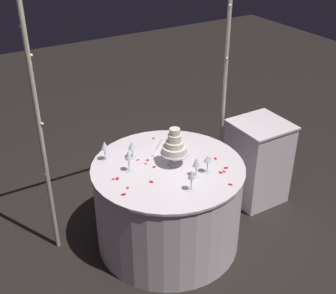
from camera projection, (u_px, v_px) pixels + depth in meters
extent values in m
plane|color=black|center=(168.00, 240.00, 3.93)|extent=(12.00, 12.00, 0.00)
cylinder|color=#B7B29E|center=(40.00, 130.00, 3.30)|extent=(0.04, 0.04, 2.26)
cylinder|color=#B7B29E|center=(225.00, 85.00, 4.06)|extent=(0.04, 0.04, 2.26)
sphere|color=#F9EAB2|center=(42.00, 124.00, 3.27)|extent=(0.02, 0.02, 0.02)
sphere|color=#F9EAB2|center=(227.00, 58.00, 3.92)|extent=(0.02, 0.02, 0.02)
sphere|color=#F9EAB2|center=(39.00, 120.00, 3.28)|extent=(0.02, 0.02, 0.02)
sphere|color=#F9EAB2|center=(230.00, 5.00, 3.69)|extent=(0.02, 0.02, 0.02)
sphere|color=#F9EAB2|center=(46.00, 174.00, 3.49)|extent=(0.02, 0.02, 0.02)
sphere|color=#F9EAB2|center=(224.00, 88.00, 4.09)|extent=(0.02, 0.02, 0.02)
sphere|color=#F9EAB2|center=(21.00, 27.00, 2.93)|extent=(0.02, 0.02, 0.02)
sphere|color=#F9EAB2|center=(228.00, 31.00, 3.83)|extent=(0.02, 0.02, 0.02)
sphere|color=#F9EAB2|center=(31.00, 55.00, 3.03)|extent=(0.02, 0.02, 0.02)
cylinder|color=white|center=(168.00, 206.00, 3.74)|extent=(1.20, 1.20, 0.74)
cylinder|color=white|center=(168.00, 167.00, 3.55)|extent=(1.23, 1.23, 0.02)
cube|color=white|center=(257.00, 162.00, 4.29)|extent=(0.47, 0.47, 0.80)
cube|color=white|center=(262.00, 124.00, 4.09)|extent=(0.49, 0.49, 0.02)
cylinder|color=silver|center=(174.00, 163.00, 3.57)|extent=(0.11, 0.11, 0.01)
cylinder|color=silver|center=(174.00, 158.00, 3.55)|extent=(0.02, 0.02, 0.09)
cylinder|color=silver|center=(174.00, 153.00, 3.53)|extent=(0.22, 0.22, 0.01)
cylinder|color=silver|center=(174.00, 149.00, 3.51)|extent=(0.19, 0.19, 0.05)
cylinder|color=silver|center=(174.00, 144.00, 3.49)|extent=(0.14, 0.14, 0.05)
cylinder|color=silver|center=(174.00, 138.00, 3.46)|extent=(0.11, 0.11, 0.06)
cylinder|color=silver|center=(174.00, 131.00, 3.43)|extent=(0.08, 0.08, 0.05)
cylinder|color=silver|center=(129.00, 171.00, 3.48)|extent=(0.06, 0.06, 0.00)
cylinder|color=silver|center=(129.00, 165.00, 3.46)|extent=(0.01, 0.01, 0.11)
cone|color=silver|center=(129.00, 155.00, 3.41)|extent=(0.06, 0.06, 0.07)
cylinder|color=silver|center=(106.00, 160.00, 3.63)|extent=(0.06, 0.06, 0.00)
cylinder|color=silver|center=(105.00, 154.00, 3.60)|extent=(0.01, 0.01, 0.10)
cone|color=silver|center=(104.00, 145.00, 3.56)|extent=(0.06, 0.06, 0.07)
cylinder|color=silver|center=(196.00, 176.00, 3.43)|extent=(0.06, 0.06, 0.00)
cylinder|color=silver|center=(196.00, 171.00, 3.40)|extent=(0.01, 0.01, 0.09)
cone|color=silver|center=(196.00, 162.00, 3.36)|extent=(0.06, 0.06, 0.07)
cylinder|color=silver|center=(133.00, 158.00, 3.66)|extent=(0.06, 0.06, 0.00)
cylinder|color=silver|center=(132.00, 153.00, 3.63)|extent=(0.01, 0.01, 0.08)
cone|color=silver|center=(132.00, 145.00, 3.60)|extent=(0.07, 0.07, 0.06)
cylinder|color=silver|center=(191.00, 190.00, 3.26)|extent=(0.06, 0.06, 0.00)
cylinder|color=silver|center=(191.00, 184.00, 3.23)|extent=(0.01, 0.01, 0.10)
cone|color=silver|center=(192.00, 174.00, 3.19)|extent=(0.05, 0.05, 0.07)
cylinder|color=silver|center=(207.00, 172.00, 3.47)|extent=(0.06, 0.06, 0.00)
cylinder|color=silver|center=(207.00, 167.00, 3.44)|extent=(0.01, 0.01, 0.10)
cone|color=silver|center=(208.00, 159.00, 3.40)|extent=(0.06, 0.06, 0.05)
cube|color=silver|center=(159.00, 146.00, 3.83)|extent=(0.17, 0.17, 0.01)
cube|color=white|center=(154.00, 153.00, 3.71)|extent=(0.08, 0.08, 0.01)
ellipsoid|color=red|center=(175.00, 153.00, 3.72)|extent=(0.02, 0.03, 0.00)
ellipsoid|color=red|center=(221.00, 173.00, 3.46)|extent=(0.03, 0.04, 0.00)
ellipsoid|color=red|center=(226.00, 168.00, 3.52)|extent=(0.04, 0.04, 0.00)
ellipsoid|color=red|center=(224.00, 171.00, 3.48)|extent=(0.03, 0.03, 0.00)
ellipsoid|color=red|center=(154.00, 167.00, 3.53)|extent=(0.04, 0.03, 0.00)
ellipsoid|color=red|center=(138.00, 160.00, 3.63)|extent=(0.03, 0.03, 0.00)
ellipsoid|color=red|center=(151.00, 182.00, 3.35)|extent=(0.04, 0.05, 0.00)
ellipsoid|color=red|center=(215.00, 159.00, 3.64)|extent=(0.03, 0.04, 0.00)
ellipsoid|color=red|center=(127.00, 188.00, 3.28)|extent=(0.04, 0.04, 0.00)
ellipsoid|color=red|center=(113.00, 179.00, 3.38)|extent=(0.03, 0.02, 0.00)
ellipsoid|color=red|center=(153.00, 138.00, 3.94)|extent=(0.03, 0.03, 0.00)
ellipsoid|color=red|center=(230.00, 184.00, 3.32)|extent=(0.04, 0.04, 0.00)
ellipsoid|color=red|center=(146.00, 164.00, 3.57)|extent=(0.03, 0.02, 0.00)
ellipsoid|color=red|center=(209.00, 158.00, 3.65)|extent=(0.04, 0.04, 0.00)
ellipsoid|color=red|center=(148.00, 160.00, 3.62)|extent=(0.03, 0.04, 0.00)
ellipsoid|color=red|center=(123.00, 194.00, 3.21)|extent=(0.04, 0.03, 0.00)
ellipsoid|color=red|center=(117.00, 179.00, 3.39)|extent=(0.04, 0.05, 0.00)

